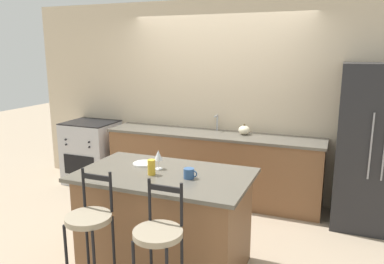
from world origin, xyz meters
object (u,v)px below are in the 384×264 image
(bar_stool_far, at_px, (159,249))
(tumbler_cup, at_px, (151,167))
(wine_glass, at_px, (158,156))
(pumpkin_decoration, at_px, (244,130))
(dinner_plate, at_px, (144,163))
(oven_range, at_px, (92,152))
(refrigerator, at_px, (374,147))
(bar_stool_near, at_px, (90,233))
(coffee_mug, at_px, (189,173))

(bar_stool_far, bearing_deg, tumbler_cup, 120.89)
(wine_glass, xyz_separation_m, pumpkin_decoration, (0.40, 1.73, -0.07))
(dinner_plate, bearing_deg, wine_glass, -21.70)
(dinner_plate, bearing_deg, bar_stool_far, -56.04)
(oven_range, distance_m, tumbler_cup, 2.72)
(refrigerator, height_order, oven_range, refrigerator)
(refrigerator, xyz_separation_m, bar_stool_near, (-2.16, -2.38, -0.33))
(bar_stool_near, xyz_separation_m, wine_glass, (0.21, 0.81, 0.44))
(bar_stool_near, bearing_deg, bar_stool_far, -2.02)
(refrigerator, bearing_deg, tumbler_cup, -137.97)
(tumbler_cup, bearing_deg, refrigerator, 42.03)
(dinner_plate, relative_size, wine_glass, 1.15)
(oven_range, bearing_deg, bar_stool_far, -45.73)
(refrigerator, height_order, wine_glass, refrigerator)
(oven_range, bearing_deg, wine_glass, -39.26)
(tumbler_cup, relative_size, pumpkin_decoration, 0.92)
(oven_range, relative_size, tumbler_cup, 6.78)
(refrigerator, relative_size, pumpkin_decoration, 12.35)
(oven_range, distance_m, wine_glass, 2.61)
(bar_stool_near, relative_size, coffee_mug, 8.76)
(tumbler_cup, bearing_deg, oven_range, 138.07)
(bar_stool_near, distance_m, pumpkin_decoration, 2.63)
(dinner_plate, xyz_separation_m, coffee_mug, (0.57, -0.22, 0.04))
(oven_range, height_order, dinner_plate, oven_range)
(bar_stool_far, relative_size, dinner_plate, 5.16)
(bar_stool_far, bearing_deg, dinner_plate, 123.96)
(bar_stool_near, height_order, dinner_plate, bar_stool_near)
(bar_stool_far, height_order, coffee_mug, bar_stool_far)
(bar_stool_near, relative_size, wine_glass, 5.94)
(dinner_plate, relative_size, coffee_mug, 1.70)
(dinner_plate, bearing_deg, oven_range, 139.11)
(coffee_mug, distance_m, tumbler_cup, 0.35)
(bar_stool_far, relative_size, pumpkin_decoration, 7.19)
(refrigerator, distance_m, bar_stool_far, 2.87)
(bar_stool_near, relative_size, pumpkin_decoration, 7.19)
(refrigerator, distance_m, bar_stool_near, 3.23)
(bar_stool_far, bearing_deg, oven_range, 134.27)
(bar_stool_far, height_order, tumbler_cup, bar_stool_far)
(refrigerator, xyz_separation_m, pumpkin_decoration, (-1.55, 0.16, 0.04))
(refrigerator, bearing_deg, oven_range, 179.47)
(bar_stool_near, xyz_separation_m, dinner_plate, (0.00, 0.89, 0.32))
(dinner_plate, distance_m, pumpkin_decoration, 1.75)
(oven_range, height_order, coffee_mug, coffee_mug)
(coffee_mug, xyz_separation_m, pumpkin_decoration, (0.03, 1.87, 0.02))
(refrigerator, relative_size, bar_stool_far, 1.72)
(bar_stool_near, xyz_separation_m, tumbler_cup, (0.22, 0.63, 0.38))
(refrigerator, bearing_deg, bar_stool_far, -122.78)
(bar_stool_near, relative_size, bar_stool_far, 1.00)
(bar_stool_far, height_order, wine_glass, wine_glass)
(refrigerator, relative_size, wine_glass, 10.21)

